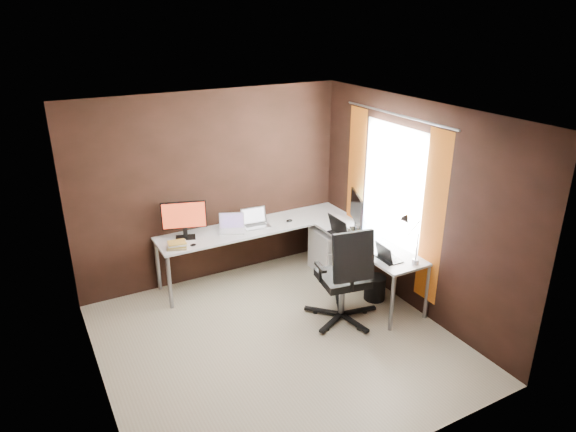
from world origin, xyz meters
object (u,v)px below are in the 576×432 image
Objects in this scene: laptop_white at (232,227)px; book_stack at (177,245)px; desk_lamp at (410,234)px; monitor_right at (357,211)px; office_chair at (344,293)px; wastebasket at (375,288)px; laptop_silver at (255,222)px; laptop_black_big at (343,232)px; laptop_black_small at (387,256)px; drawer_pedestal at (330,250)px; monitor_left at (184,218)px.

book_stack is (-0.78, -0.16, -0.01)m from laptop_white.
desk_lamp reaches higher than book_stack.
laptop_white is at bearing 84.11° from monitor_right.
wastebasket is at bearing 28.08° from office_chair.
desk_lamp is (-0.02, -1.02, 0.08)m from monitor_right.
wastebasket is at bearing -27.66° from book_stack.
desk_lamp is (1.05, -1.81, 0.31)m from laptop_silver.
desk_lamp is (0.22, -0.97, 0.31)m from laptop_black_big.
desk_lamp reaches higher than laptop_black_big.
wastebasket is (-0.02, 0.51, -0.94)m from desk_lamp.
desk_lamp is (0.15, -0.17, 0.32)m from laptop_black_small.
monitor_right reaches higher than laptop_black_big.
monitor_right is at bearing 57.41° from office_chair.
laptop_silver is at bearing 44.58° from laptop_black_big.
monitor_right is 1.17m from office_chair.
drawer_pedestal is 1.14m from laptop_silver.
drawer_pedestal is 2.09× the size of book_stack.
laptop_black_big is at bearing -40.07° from laptop_silver.
drawer_pedestal is at bearing -5.50° from book_stack.
drawer_pedestal is 1.36m from laptop_black_small.
book_stack is (-1.12, -0.17, -0.01)m from laptop_silver.
drawer_pedestal is at bearing 94.32° from wastebasket.
drawer_pedestal is 1.49× the size of laptop_black_big.
monitor_right is 0.33m from laptop_black_big.
laptop_black_small reaches higher than wastebasket.
book_stack is at bearing 152.34° from wastebasket.
laptop_white is at bearing -173.85° from laptop_silver.
wastebasket is (0.20, -0.46, -0.63)m from laptop_black_big.
monitor_left is at bearing 140.87° from office_chair.
drawer_pedestal is at bearing 74.22° from office_chair.
monitor_left is 0.64m from laptop_white.
wastebasket is (1.03, -1.30, -0.63)m from laptop_silver.
drawer_pedestal is 2.14m from book_stack.
office_chair is (-0.48, 0.14, -0.42)m from laptop_black_small.
laptop_black_small is (0.07, -0.80, -0.01)m from laptop_black_big.
wastebasket is at bearing -18.55° from laptop_black_small.
monitor_right is 1.02m from desk_lamp.
laptop_silver is 1.61m from office_chair.
laptop_black_big is at bearing -105.77° from drawer_pedestal.
office_chair is at bearing 76.52° from laptop_black_small.
drawer_pedestal is at bearing -15.87° from laptop_silver.
laptop_silver is at bearing 158.92° from drawer_pedestal.
monitor_left is 0.94× the size of monitor_right.
laptop_black_big is 1.32× the size of wastebasket.
laptop_black_small is 1.06× the size of book_stack.
monitor_left is at bearing 166.95° from drawer_pedestal.
desk_lamp is at bearing -157.89° from monitor_right.
monitor_right reaches higher than office_chair.
wastebasket is at bearing -160.97° from monitor_right.
monitor_left is 2.16m from office_chair.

